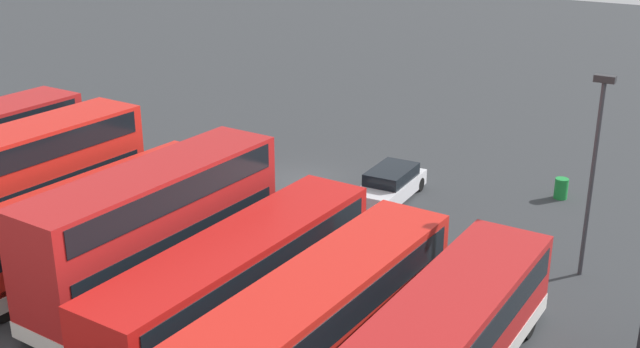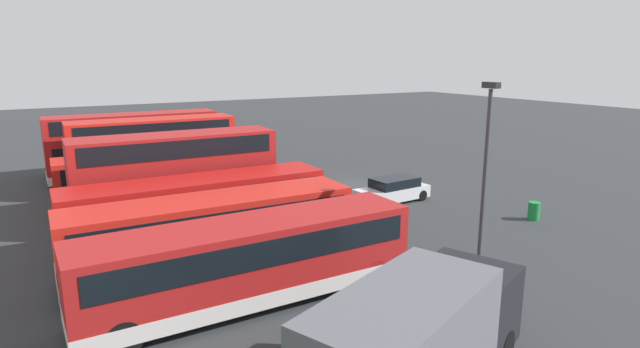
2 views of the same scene
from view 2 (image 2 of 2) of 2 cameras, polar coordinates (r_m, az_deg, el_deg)
ground_plane at (r=34.46m, az=2.77°, el=-1.28°), size 140.00×140.00×0.00m
bus_single_deck_near_end at (r=18.01m, az=-7.62°, el=-9.32°), size 2.70×11.74×2.95m
bus_single_deck_second at (r=21.17m, az=-11.65°, el=-6.06°), size 2.83×11.53×2.95m
bus_single_deck_third at (r=24.53m, az=-13.25°, el=-3.52°), size 2.72×11.98×2.95m
bus_double_decker_fourth at (r=27.63m, az=-15.51°, el=-0.06°), size 2.80×10.25×4.55m
bus_single_deck_fifth at (r=31.59m, az=-16.56°, el=-0.08°), size 3.03×12.06×2.95m
bus_double_decker_sixth at (r=34.83m, az=-17.84°, el=2.38°), size 2.84×10.27×4.55m
bus_double_decker_seventh at (r=38.32m, az=-19.75°, el=3.15°), size 2.69×11.33×4.55m
bus_single_deck_far_end at (r=41.87m, az=-20.45°, el=2.70°), size 2.80×11.15×2.95m
box_truck_blue at (r=13.36m, az=10.96°, el=-17.36°), size 5.12×7.89×3.20m
car_hatchback_silver at (r=51.96m, az=-9.61°, el=4.12°), size 1.92×4.56×1.43m
car_small_green at (r=30.78m, az=8.00°, el=-1.76°), size 2.08×4.66×1.43m
lamp_post_tall at (r=21.56m, az=17.80°, el=1.52°), size 0.70×0.30×7.42m
waste_bin_yellow at (r=29.41m, az=22.49°, el=-3.78°), size 0.60×0.60×0.95m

